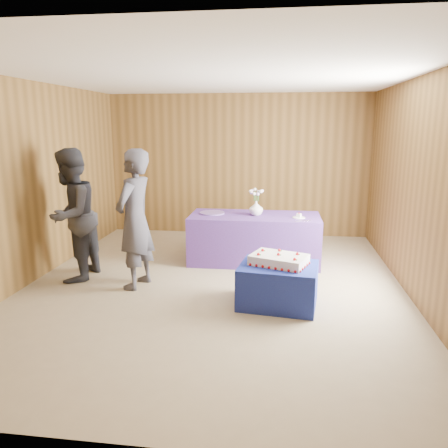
% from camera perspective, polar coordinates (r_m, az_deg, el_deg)
% --- Properties ---
extents(ground, '(6.00, 6.00, 0.00)m').
position_cam_1_polar(ground, '(5.90, -1.38, -8.21)').
color(ground, gray).
rests_on(ground, ground).
extents(room_shell, '(5.04, 6.04, 2.72)m').
position_cam_1_polar(room_shell, '(5.51, -1.49, 9.57)').
color(room_shell, brown).
rests_on(room_shell, ground).
extents(cake_table, '(0.98, 0.81, 0.50)m').
position_cam_1_polar(cake_table, '(5.29, 7.07, -7.92)').
color(cake_table, navy).
rests_on(cake_table, ground).
extents(serving_table, '(2.01, 0.92, 0.75)m').
position_cam_1_polar(serving_table, '(6.86, 3.99, -1.91)').
color(serving_table, '#50338C').
rests_on(serving_table, ground).
extents(sheet_cake, '(0.77, 0.65, 0.15)m').
position_cam_1_polar(sheet_cake, '(5.22, 7.19, -4.64)').
color(sheet_cake, silver).
rests_on(sheet_cake, cake_table).
extents(vase, '(0.27, 0.27, 0.22)m').
position_cam_1_polar(vase, '(6.75, 4.21, 2.08)').
color(vase, silver).
rests_on(vase, serving_table).
extents(flower_spray, '(0.23, 0.22, 0.18)m').
position_cam_1_polar(flower_spray, '(6.71, 4.24, 4.25)').
color(flower_spray, '#2A5F26').
rests_on(flower_spray, vase).
extents(platter, '(0.45, 0.45, 0.02)m').
position_cam_1_polar(platter, '(6.88, -1.56, 1.46)').
color(platter, '#6C4E9C').
rests_on(platter, serving_table).
extents(plate, '(0.22, 0.22, 0.01)m').
position_cam_1_polar(plate, '(6.65, 9.74, 0.84)').
color(plate, white).
rests_on(plate, serving_table).
extents(cake_slice, '(0.08, 0.08, 0.08)m').
position_cam_1_polar(cake_slice, '(6.64, 9.75, 1.13)').
color(cake_slice, silver).
rests_on(cake_slice, plate).
extents(knife, '(0.25, 0.13, 0.00)m').
position_cam_1_polar(knife, '(6.45, 10.27, 0.41)').
color(knife, '#B9B9BE').
rests_on(knife, serving_table).
extents(guest_left, '(0.56, 0.74, 1.83)m').
position_cam_1_polar(guest_left, '(5.79, -11.58, 0.56)').
color(guest_left, '#3A3944').
rests_on(guest_left, ground).
extents(guest_right, '(0.72, 0.91, 1.82)m').
position_cam_1_polar(guest_right, '(6.31, -19.31, 1.07)').
color(guest_right, '#2E2F37').
rests_on(guest_right, ground).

